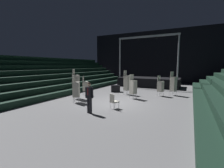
{
  "coord_description": "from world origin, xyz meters",
  "views": [
    {
      "loc": [
        4.76,
        -9.82,
        2.7
      ],
      "look_at": [
        -0.1,
        -0.35,
        1.4
      ],
      "focal_mm": 24.78,
      "sensor_mm": 36.0,
      "label": 1
    }
  ],
  "objects_px": {
    "chair_stack_mid_left": "(173,84)",
    "chair_stack_rear_left": "(85,86)",
    "chair_stack_mid_right": "(127,83)",
    "loose_chair_near_man": "(114,100)",
    "stage_riser": "(149,81)",
    "equipment_road_case": "(116,89)",
    "chair_stack_front_right": "(160,86)",
    "chair_stack_front_left": "(133,87)",
    "chair_stack_rear_right": "(76,89)",
    "man_with_tie": "(89,96)",
    "chair_stack_mid_centre": "(76,84)"
  },
  "relations": [
    {
      "from": "chair_stack_front_right",
      "to": "chair_stack_rear_right",
      "type": "relative_size",
      "value": 0.91
    },
    {
      "from": "chair_stack_front_right",
      "to": "chair_stack_front_left",
      "type": "bearing_deg",
      "value": -18.3
    },
    {
      "from": "man_with_tie",
      "to": "chair_stack_rear_left",
      "type": "height_order",
      "value": "man_with_tie"
    },
    {
      "from": "chair_stack_front_right",
      "to": "chair_stack_mid_right",
      "type": "distance_m",
      "value": 2.98
    },
    {
      "from": "stage_riser",
      "to": "chair_stack_mid_right",
      "type": "distance_m",
      "value": 6.55
    },
    {
      "from": "chair_stack_front_left",
      "to": "loose_chair_near_man",
      "type": "bearing_deg",
      "value": 23.49
    },
    {
      "from": "chair_stack_front_left",
      "to": "equipment_road_case",
      "type": "bearing_deg",
      "value": -105.65
    },
    {
      "from": "stage_riser",
      "to": "chair_stack_mid_right",
      "type": "bearing_deg",
      "value": -94.07
    },
    {
      "from": "man_with_tie",
      "to": "chair_stack_front_left",
      "type": "relative_size",
      "value": 0.9
    },
    {
      "from": "chair_stack_mid_left",
      "to": "chair_stack_rear_right",
      "type": "xyz_separation_m",
      "value": [
        -5.98,
        -6.02,
        -0.08
      ]
    },
    {
      "from": "chair_stack_rear_right",
      "to": "equipment_road_case",
      "type": "bearing_deg",
      "value": 147.71
    },
    {
      "from": "chair_stack_front_left",
      "to": "chair_stack_rear_left",
      "type": "relative_size",
      "value": 1.15
    },
    {
      "from": "chair_stack_mid_centre",
      "to": "chair_stack_rear_right",
      "type": "bearing_deg",
      "value": 18.88
    },
    {
      "from": "equipment_road_case",
      "to": "chair_stack_mid_right",
      "type": "bearing_deg",
      "value": -28.93
    },
    {
      "from": "chair_stack_mid_right",
      "to": "chair_stack_mid_centre",
      "type": "height_order",
      "value": "chair_stack_mid_centre"
    },
    {
      "from": "chair_stack_mid_left",
      "to": "chair_stack_rear_right",
      "type": "distance_m",
      "value": 8.49
    },
    {
      "from": "stage_riser",
      "to": "chair_stack_front_left",
      "type": "bearing_deg",
      "value": -85.16
    },
    {
      "from": "man_with_tie",
      "to": "chair_stack_rear_right",
      "type": "height_order",
      "value": "chair_stack_rear_right"
    },
    {
      "from": "chair_stack_front_left",
      "to": "stage_riser",
      "type": "bearing_deg",
      "value": -150.09
    },
    {
      "from": "chair_stack_mid_left",
      "to": "chair_stack_rear_left",
      "type": "distance_m",
      "value": 7.89
    },
    {
      "from": "chair_stack_front_left",
      "to": "equipment_road_case",
      "type": "xyz_separation_m",
      "value": [
        -2.68,
        2.31,
        -0.65
      ]
    },
    {
      "from": "chair_stack_front_left",
      "to": "chair_stack_rear_right",
      "type": "distance_m",
      "value": 4.48
    },
    {
      "from": "chair_stack_front_right",
      "to": "chair_stack_mid_right",
      "type": "relative_size",
      "value": 0.81
    },
    {
      "from": "chair_stack_front_left",
      "to": "chair_stack_rear_left",
      "type": "xyz_separation_m",
      "value": [
        -4.38,
        -0.47,
        -0.13
      ]
    },
    {
      "from": "chair_stack_mid_right",
      "to": "loose_chair_near_man",
      "type": "bearing_deg",
      "value": 25.92
    },
    {
      "from": "chair_stack_rear_left",
      "to": "loose_chair_near_man",
      "type": "distance_m",
      "value": 5.16
    },
    {
      "from": "man_with_tie",
      "to": "chair_stack_mid_right",
      "type": "xyz_separation_m",
      "value": [
        -0.22,
        6.18,
        0.11
      ]
    },
    {
      "from": "stage_riser",
      "to": "chair_stack_rear_right",
      "type": "distance_m",
      "value": 11.36
    },
    {
      "from": "chair_stack_rear_right",
      "to": "loose_chair_near_man",
      "type": "relative_size",
      "value": 2.08
    },
    {
      "from": "chair_stack_mid_left",
      "to": "chair_stack_rear_left",
      "type": "bearing_deg",
      "value": -36.1
    },
    {
      "from": "chair_stack_mid_centre",
      "to": "chair_stack_rear_right",
      "type": "relative_size",
      "value": 1.22
    },
    {
      "from": "stage_riser",
      "to": "chair_stack_rear_right",
      "type": "height_order",
      "value": "stage_riser"
    },
    {
      "from": "man_with_tie",
      "to": "chair_stack_mid_right",
      "type": "height_order",
      "value": "chair_stack_mid_right"
    },
    {
      "from": "chair_stack_rear_right",
      "to": "man_with_tie",
      "type": "bearing_deg",
      "value": 28.62
    },
    {
      "from": "chair_stack_rear_left",
      "to": "chair_stack_rear_right",
      "type": "bearing_deg",
      "value": -1.23
    },
    {
      "from": "chair_stack_mid_centre",
      "to": "chair_stack_mid_left",
      "type": "bearing_deg",
      "value": 106.39
    },
    {
      "from": "equipment_road_case",
      "to": "loose_chair_near_man",
      "type": "relative_size",
      "value": 0.95
    },
    {
      "from": "stage_riser",
      "to": "chair_stack_front_right",
      "type": "distance_m",
      "value": 6.35
    },
    {
      "from": "equipment_road_case",
      "to": "loose_chair_near_man",
      "type": "xyz_separation_m",
      "value": [
        2.59,
        -5.64,
        0.2
      ]
    },
    {
      "from": "stage_riser",
      "to": "chair_stack_front_right",
      "type": "xyz_separation_m",
      "value": [
        2.44,
        -5.86,
        0.26
      ]
    },
    {
      "from": "chair_stack_front_left",
      "to": "chair_stack_mid_right",
      "type": "height_order",
      "value": "chair_stack_mid_right"
    },
    {
      "from": "chair_stack_mid_centre",
      "to": "chair_stack_front_right",
      "type": "bearing_deg",
      "value": 105.7
    },
    {
      "from": "chair_stack_front_left",
      "to": "chair_stack_mid_right",
      "type": "xyz_separation_m",
      "value": [
        -1.14,
        1.45,
        0.13
      ]
    },
    {
      "from": "man_with_tie",
      "to": "chair_stack_mid_right",
      "type": "distance_m",
      "value": 6.18
    },
    {
      "from": "stage_riser",
      "to": "equipment_road_case",
      "type": "xyz_separation_m",
      "value": [
        -2.01,
        -5.67,
        -0.3
      ]
    },
    {
      "from": "loose_chair_near_man",
      "to": "chair_stack_rear_left",
      "type": "bearing_deg",
      "value": 170.9
    },
    {
      "from": "chair_stack_front_right",
      "to": "chair_stack_mid_left",
      "type": "bearing_deg",
      "value": 151.99
    },
    {
      "from": "chair_stack_mid_right",
      "to": "chair_stack_mid_centre",
      "type": "distance_m",
      "value": 4.59
    },
    {
      "from": "chair_stack_mid_left",
      "to": "chair_stack_mid_centre",
      "type": "distance_m",
      "value": 8.45
    },
    {
      "from": "chair_stack_rear_left",
      "to": "chair_stack_front_left",
      "type": "bearing_deg",
      "value": 71.53
    }
  ]
}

